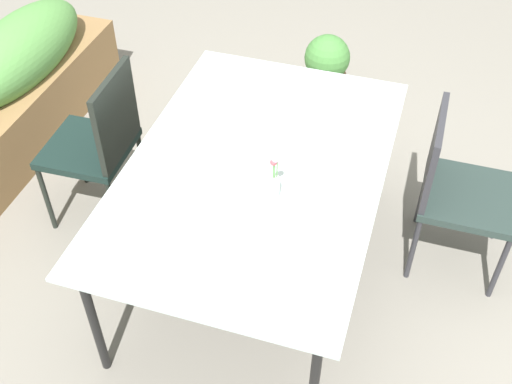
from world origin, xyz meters
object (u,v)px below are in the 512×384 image
at_px(dining_table, 256,173).
at_px(flower_vase, 274,181).
at_px(chair_near_right, 456,185).
at_px(chair_far_side, 99,140).
at_px(potted_plant, 326,68).

distance_m(dining_table, flower_vase, 0.24).
distance_m(chair_near_right, chair_far_side, 1.80).
xyz_separation_m(dining_table, chair_near_right, (0.38, -0.89, -0.17)).
height_order(chair_far_side, potted_plant, chair_far_side).
relative_size(dining_table, chair_near_right, 1.96).
relative_size(dining_table, potted_plant, 3.53).
bearing_deg(chair_near_right, chair_far_side, -82.46).
distance_m(dining_table, potted_plant, 1.63).
bearing_deg(potted_plant, chair_near_right, -143.20).
bearing_deg(flower_vase, chair_far_side, 73.76).
relative_size(chair_far_side, potted_plant, 1.92).
height_order(dining_table, chair_near_right, chair_near_right).
bearing_deg(chair_far_side, dining_table, -101.09).
xyz_separation_m(dining_table, chair_far_side, (0.14, 0.89, -0.14)).
bearing_deg(potted_plant, chair_far_side, 148.35).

